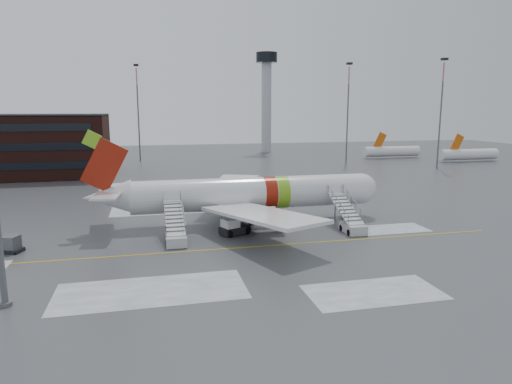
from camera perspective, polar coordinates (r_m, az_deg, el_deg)
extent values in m
plane|color=#494C4F|center=(45.35, -5.39, -6.81)|extent=(260.00, 260.00, 0.00)
cylinder|color=white|center=(53.97, -0.49, -0.15)|extent=(28.00, 3.80, 3.80)
sphere|color=white|center=(58.62, 12.98, 0.43)|extent=(3.80, 3.80, 3.80)
cube|color=black|center=(59.01, 13.91, 0.95)|extent=(1.09, 1.60, 0.97)
cone|color=white|center=(52.85, -18.11, -0.62)|extent=(5.20, 3.72, 3.72)
cube|color=maroon|center=(52.32, -18.43, 3.19)|extent=(5.27, 0.30, 6.09)
cube|color=#7DC01E|center=(52.19, -19.82, 6.19)|extent=(2.16, 0.26, 2.16)
cube|color=white|center=(55.27, -17.72, 0.55)|extent=(3.07, 4.85, 0.18)
cube|color=white|center=(50.16, -18.16, -0.44)|extent=(3.07, 4.85, 0.18)
cube|color=white|center=(62.09, -3.12, 0.67)|extent=(10.72, 15.97, 1.13)
cube|color=white|center=(45.77, 0.65, -2.84)|extent=(10.72, 15.97, 1.13)
cylinder|color=white|center=(59.43, -1.12, -1.08)|extent=(3.40, 2.10, 2.10)
cylinder|color=white|center=(49.56, 1.41, -3.41)|extent=(3.40, 2.10, 2.10)
cylinder|color=#595B60|center=(58.28, 11.11, -2.16)|extent=(0.20, 0.20, 1.80)
cylinder|color=black|center=(58.37, 11.10, -2.60)|extent=(0.90, 0.56, 0.90)
cylinder|color=black|center=(56.79, -1.51, -2.76)|extent=(0.90, 0.56, 0.90)
cylinder|color=black|center=(52.23, -0.43, -3.93)|extent=(0.90, 0.56, 0.90)
cube|color=#B9BCC1|center=(50.95, 12.04, -4.42)|extent=(2.00, 3.20, 1.00)
cube|color=#B9BCC1|center=(52.41, 11.14, -2.09)|extent=(1.90, 5.87, 2.52)
cube|color=#B9BCC1|center=(55.14, 9.77, -0.18)|extent=(1.90, 1.40, 0.15)
cylinder|color=#595B60|center=(55.11, 9.88, -1.99)|extent=(0.16, 0.16, 3.40)
cylinder|color=black|center=(49.76, 11.58, -5.00)|extent=(0.25, 0.70, 0.70)
cylinder|color=black|center=(52.26, 12.46, -4.29)|extent=(0.25, 0.70, 0.70)
cube|color=#B6B9BE|center=(46.32, -9.99, -5.84)|extent=(2.00, 3.20, 1.00)
cube|color=#B6B9BE|center=(47.92, -10.20, -3.23)|extent=(1.90, 5.87, 2.52)
cube|color=#B6B9BE|center=(50.89, -10.45, -1.09)|extent=(1.90, 1.40, 0.15)
cylinder|color=#595B60|center=(50.86, -10.36, -3.05)|extent=(0.16, 0.16, 3.40)
cylinder|color=black|center=(45.38, -11.04, -6.49)|extent=(0.25, 0.70, 0.70)
cylinder|color=black|center=(47.39, -8.96, -5.69)|extent=(0.25, 0.70, 0.70)
cube|color=black|center=(49.35, -2.68, -4.74)|extent=(3.51, 2.74, 0.78)
cube|color=white|center=(48.86, -3.23, -3.96)|extent=(2.03, 2.03, 1.00)
cube|color=black|center=(48.77, -3.24, -3.52)|extent=(1.79, 1.85, 0.17)
cylinder|color=black|center=(48.17, -3.27, -5.26)|extent=(0.61, 0.84, 0.78)
cylinder|color=black|center=(49.36, -1.11, -4.86)|extent=(0.61, 0.84, 0.78)
cylinder|color=black|center=(49.44, -4.25, -4.87)|extent=(0.61, 0.84, 0.78)
cylinder|color=black|center=(50.60, -2.12, -4.49)|extent=(0.61, 0.84, 0.78)
cube|color=black|center=(49.16, -28.26, -6.40)|extent=(2.32, 2.02, 0.31)
cube|color=#505156|center=(48.98, -28.33, -5.61)|extent=(1.80, 1.74, 1.33)
cylinder|color=black|center=(49.54, -27.08, -6.29)|extent=(0.24, 0.30, 0.27)
cylinder|color=#595B60|center=(36.57, -28.85, -12.16)|extent=(0.90, 0.90, 0.30)
cylinder|color=#B2B5BA|center=(142.50, 1.31, 10.65)|extent=(3.00, 3.00, 28.00)
cylinder|color=black|center=(143.30, 1.34, 16.46)|extent=(6.40, 6.40, 3.00)
cylinder|color=#595B60|center=(115.36, 11.34, 8.32)|extent=(0.36, 0.36, 19.20)
cylinder|color=#CC7272|center=(115.56, 11.55, 14.04)|extent=(0.32, 0.32, 4.32)
cube|color=black|center=(115.79, 11.60, 15.46)|extent=(1.20, 1.20, 0.50)
cylinder|color=#595B60|center=(121.02, -14.45, 8.29)|extent=(0.36, 0.36, 19.20)
cylinder|color=#CC7272|center=(121.21, -14.71, 13.73)|extent=(0.32, 0.32, 4.32)
cube|color=black|center=(121.43, -14.77, 15.09)|extent=(1.20, 1.20, 0.50)
cylinder|color=#595B60|center=(111.13, 21.98, 7.71)|extent=(0.36, 0.36, 19.20)
cylinder|color=#CC7272|center=(111.34, 22.40, 13.63)|extent=(0.32, 0.32, 4.32)
cube|color=black|center=(111.58, 22.50, 15.10)|extent=(1.20, 1.20, 0.50)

